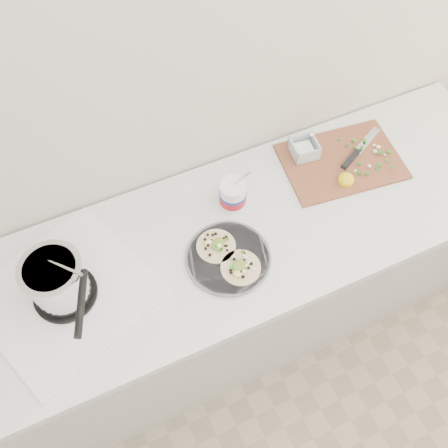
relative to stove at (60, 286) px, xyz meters
name	(u,v)px	position (x,y,z in m)	size (l,w,h in m)	color
counter	(213,292)	(0.51, 0.00, -0.53)	(2.44, 0.66, 0.90)	beige
stove	(60,286)	(0.00, 0.00, 0.00)	(0.64, 0.62, 0.24)	silver
taco_plate	(228,257)	(0.54, -0.09, -0.06)	(0.29, 0.29, 0.04)	#54535A
tub	(234,193)	(0.65, 0.10, -0.01)	(0.10, 0.10, 0.22)	white
cutboard	(339,158)	(1.10, 0.12, -0.06)	(0.48, 0.36, 0.07)	brown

